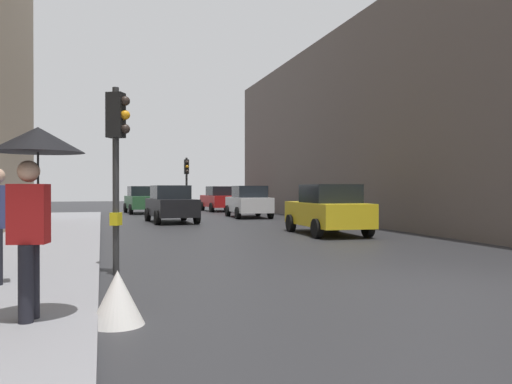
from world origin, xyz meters
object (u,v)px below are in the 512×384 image
traffic_light_near_right (117,146)px  car_red_sedan (219,199)px  warning_sign_triangle (117,298)px  pedestrian_with_umbrella (35,169)px  traffic_light_far_median (187,176)px  car_yellow_taxi (328,209)px  car_dark_suv (171,204)px  car_white_compact (249,202)px  car_green_estate (142,200)px

traffic_light_near_right → car_red_sedan: (7.72, 25.65, -1.54)m
warning_sign_triangle → pedestrian_with_umbrella: bearing=-169.8°
traffic_light_far_median → warning_sign_triangle: traffic_light_far_median is taller
car_yellow_taxi → car_dark_suv: (-4.45, 8.02, 0.00)m
traffic_light_far_median → traffic_light_near_right: bearing=-102.7°
car_white_compact → car_red_sedan: bearing=88.9°
car_green_estate → warning_sign_triangle: size_ratio=6.65×
car_green_estate → traffic_light_far_median: bearing=-65.7°
traffic_light_far_median → car_red_sedan: bearing=61.7°
car_white_compact → warning_sign_triangle: car_white_compact is taller
car_dark_suv → car_white_compact: (4.67, 2.91, 0.00)m
car_dark_suv → car_white_compact: size_ratio=1.01×
car_red_sedan → car_green_estate: size_ratio=0.99×
traffic_light_near_right → car_red_sedan: size_ratio=0.82×
car_yellow_taxi → car_green_estate: size_ratio=0.99×
traffic_light_far_median → car_white_compact: bearing=-31.1°
traffic_light_near_right → traffic_light_far_median: (4.41, 19.49, -0.09)m
traffic_light_near_right → car_green_estate: (2.26, 24.26, -1.54)m
traffic_light_far_median → warning_sign_triangle: bearing=-101.0°
traffic_light_far_median → car_yellow_taxi: traffic_light_far_median is taller
pedestrian_with_umbrella → car_yellow_taxi: bearing=51.5°
car_dark_suv → pedestrian_with_umbrella: 18.90m
car_red_sedan → car_green_estate: bearing=-165.7°
car_red_sedan → car_yellow_taxi: bearing=-91.1°
traffic_light_far_median → pedestrian_with_umbrella: traffic_light_far_median is taller
car_yellow_taxi → car_red_sedan: bearing=88.9°
car_white_compact → pedestrian_with_umbrella: (-8.55, -21.39, 0.96)m
traffic_light_far_median → car_dark_suv: traffic_light_far_median is taller
traffic_light_far_median → car_red_sedan: size_ratio=0.79×
car_dark_suv → car_green_estate: same height
traffic_light_far_median → pedestrian_with_umbrella: (-5.39, -23.29, -0.49)m
car_red_sedan → car_white_compact: size_ratio=1.00×
traffic_light_near_right → warning_sign_triangle: size_ratio=5.40×
car_dark_suv → car_white_compact: 5.51m
car_red_sedan → warning_sign_triangle: car_red_sedan is taller
car_green_estate → warning_sign_triangle: (-2.36, -27.90, -0.55)m
traffic_light_far_median → car_red_sedan: traffic_light_far_median is taller
traffic_light_near_right → pedestrian_with_umbrella: size_ratio=1.64×
traffic_light_far_median → car_green_estate: bearing=114.3°
car_yellow_taxi → warning_sign_triangle: 12.72m
traffic_light_far_median → car_green_estate: 5.43m
pedestrian_with_umbrella → traffic_light_near_right: bearing=75.5°
car_red_sedan → car_white_compact: (-0.15, -8.06, 0.00)m
traffic_light_near_right → car_dark_suv: 15.03m
traffic_light_far_median → car_white_compact: traffic_light_far_median is taller
pedestrian_with_umbrella → car_red_sedan: bearing=73.5°
car_yellow_taxi → car_white_compact: 10.93m
car_yellow_taxi → car_dark_suv: 9.17m
car_yellow_taxi → warning_sign_triangle: bearing=-125.9°
car_red_sedan → warning_sign_triangle: size_ratio=6.59×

